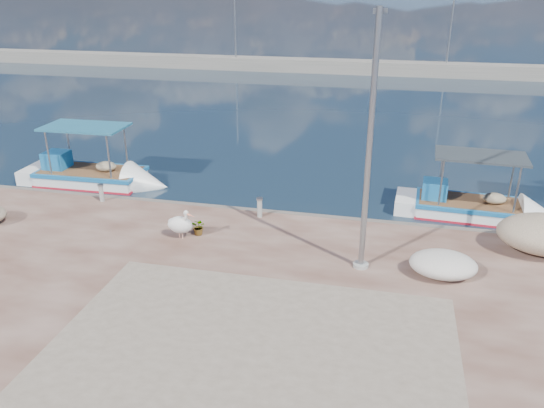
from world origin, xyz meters
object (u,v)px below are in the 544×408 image
at_px(boat_left, 90,178).
at_px(bollard_near, 260,207).
at_px(pelican, 181,224).
at_px(lamp_post, 369,156).
at_px(boat_right, 471,210).

distance_m(boat_left, bollard_near, 8.76).
distance_m(pelican, lamp_post, 6.36).
relative_size(boat_right, bollard_near, 8.32).
relative_size(pelican, lamp_post, 0.15).
height_order(boat_left, lamp_post, lamp_post).
bearing_deg(boat_right, bollard_near, -154.91).
bearing_deg(pelican, bollard_near, 68.13).
xyz_separation_m(boat_left, lamp_post, (11.92, -5.61, 3.57)).
bearing_deg(boat_right, pelican, -148.07).
distance_m(boat_left, lamp_post, 13.64).
xyz_separation_m(lamp_post, bollard_near, (-3.67, 2.73, -2.92)).
height_order(pelican, lamp_post, lamp_post).
bearing_deg(lamp_post, boat_right, 57.27).
height_order(boat_right, pelican, boat_right).
distance_m(boat_left, pelican, 8.07).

